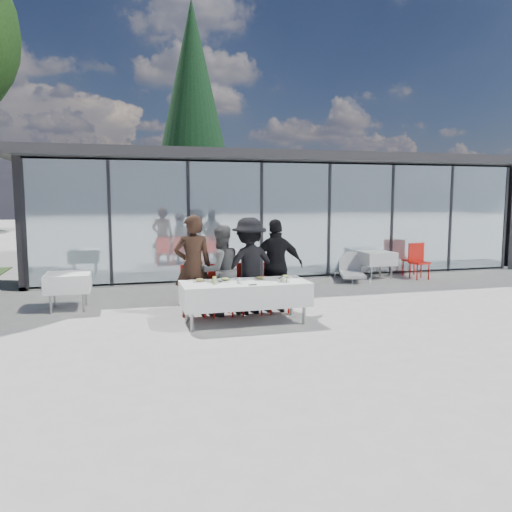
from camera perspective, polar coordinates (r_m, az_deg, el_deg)
The scene contains 26 objects.
ground at distance 9.44m, azimuth 1.18°, elevation -7.05°, with size 90.00×90.00×0.00m, color #9F9C97.
pavilion at distance 17.57m, azimuth 0.03°, elevation 6.43°, with size 14.80×8.80×3.44m.
treeline at distance 36.81m, azimuth -14.26°, elevation 6.50°, with size 62.50×2.00×4.40m.
dining_table at distance 8.94m, azimuth -1.28°, elevation -4.31°, with size 2.26×0.96×0.75m.
diner_a at distance 9.41m, azimuth -7.21°, elevation -1.18°, with size 0.70×0.70×1.93m, color #332016.
diner_chair_a at distance 9.51m, azimuth -7.20°, elevation -3.68°, with size 0.44×0.44×0.97m.
diner_b at distance 9.51m, azimuth -4.08°, elevation -1.67°, with size 0.84×0.84×1.72m, color #515151.
diner_chair_b at distance 9.59m, azimuth -4.10°, elevation -3.56°, with size 0.44×0.44×0.97m.
diner_c at distance 9.62m, azimuth -0.78°, elevation -1.13°, with size 1.21×1.21×1.87m, color black.
diner_chair_c at distance 9.72m, azimuth -0.82°, elevation -3.41°, with size 0.44×0.44×0.97m.
diner_d at distance 9.77m, azimuth 2.33°, elevation -1.12°, with size 1.07×1.07×1.83m, color black.
diner_chair_d at distance 9.86m, azimuth 2.27°, elevation -3.26°, with size 0.44×0.44×0.97m.
plate_a at distance 8.91m, azimuth -6.45°, elevation -2.82°, with size 0.24×0.24×0.07m.
plate_b at distance 8.97m, azimuth -3.51°, elevation -2.73°, with size 0.24×0.24×0.07m.
plate_c at distance 9.10m, azimuth 0.47°, elevation -2.58°, with size 0.24×0.24×0.07m.
plate_d at distance 9.28m, azimuth 3.36°, elevation -2.41°, with size 0.24×0.24×0.07m.
plate_extra at distance 8.88m, azimuth 3.16°, elevation -2.83°, with size 0.24×0.24×0.07m.
juice_bottle at distance 8.66m, azimuth -4.77°, elevation -2.81°, with size 0.06×0.06×0.14m, color #9CBE4F.
drinking_glasses at distance 8.76m, azimuth 0.61°, elevation -2.80°, with size 0.85×0.20×0.10m.
folded_eyeglasses at distance 8.56m, azimuth -0.39°, elevation -3.30°, with size 0.14×0.03×0.01m, color black.
spare_table_left at distance 10.66m, azimuth -20.69°, elevation -2.85°, with size 0.86×0.86×0.74m.
spare_table_right at distance 14.26m, azimuth 13.59°, elevation -0.26°, with size 0.86×0.86×0.74m.
spare_chair_a at distance 14.49m, azimuth 17.96°, elevation -0.36°, with size 0.49×0.49×0.97m.
spare_chair_b at distance 14.84m, azimuth 17.69°, elevation -0.19°, with size 0.52×0.52×0.97m.
lounger at distance 13.89m, azimuth 10.82°, elevation -1.61°, with size 1.00×1.45×0.72m.
conifer_tree at distance 22.33m, azimuth -7.24°, elevation 16.35°, with size 4.00×4.00×10.50m.
Camera 1 is at (-2.57, -8.80, 2.26)m, focal length 35.00 mm.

